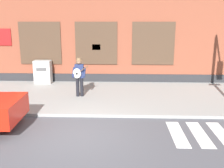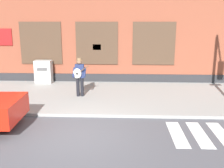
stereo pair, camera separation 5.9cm
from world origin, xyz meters
name	(u,v)px [view 1 (the left image)]	position (x,y,z in m)	size (l,w,h in m)	color
ground_plane	(76,137)	(0.00, 0.00, 0.00)	(160.00, 160.00, 0.00)	#4C4C51
sidewalk	(92,96)	(0.00, 4.23, 0.06)	(28.00, 5.19, 0.12)	gray
building_backdrop	(99,1)	(0.00, 8.82, 4.49)	(28.00, 4.06, 9.00)	brown
busker	(79,75)	(-0.50, 3.92, 1.09)	(0.71, 0.53, 1.71)	black
utility_box	(43,72)	(-2.85, 6.37, 0.73)	(0.89, 0.53, 1.22)	#ADADA8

